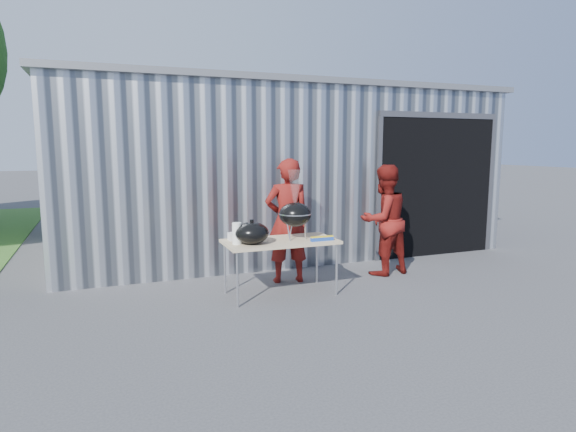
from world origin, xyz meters
name	(u,v)px	position (x,y,z in m)	size (l,w,h in m)	color
ground	(309,302)	(0.00, 0.00, 0.00)	(80.00, 80.00, 0.00)	#3C3C3E
building	(263,168)	(0.92, 4.59, 1.54)	(8.20, 6.20, 3.10)	silver
folding_table	(280,243)	(-0.22, 0.47, 0.71)	(1.50, 0.75, 0.75)	tan
kettle_grill	(295,209)	(-0.01, 0.46, 1.17)	(0.44, 0.44, 0.94)	black
grill_lid	(252,233)	(-0.65, 0.37, 0.89)	(0.44, 0.44, 0.32)	black
paper_towels	(237,233)	(-0.83, 0.42, 0.89)	(0.12, 0.12, 0.28)	white
white_tub	(236,236)	(-0.77, 0.70, 0.80)	(0.20, 0.15, 0.10)	white
foil_box	(322,239)	(0.28, 0.22, 0.78)	(0.32, 0.05, 0.06)	#183D9C
person_cook	(287,221)	(0.10, 1.02, 0.91)	(0.67, 0.44, 1.83)	#63120E
person_bystander	(384,220)	(1.66, 0.88, 0.86)	(0.84, 0.65, 1.72)	#63120E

